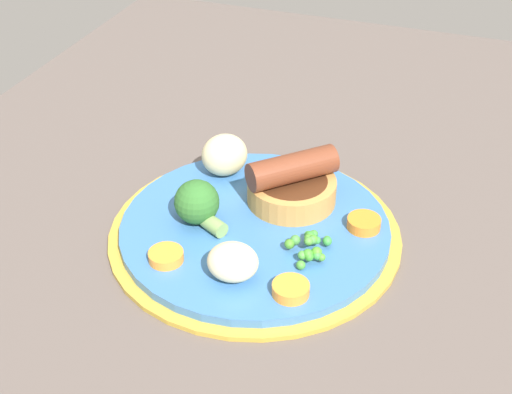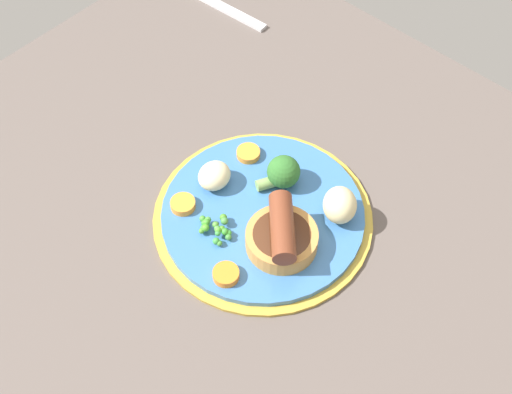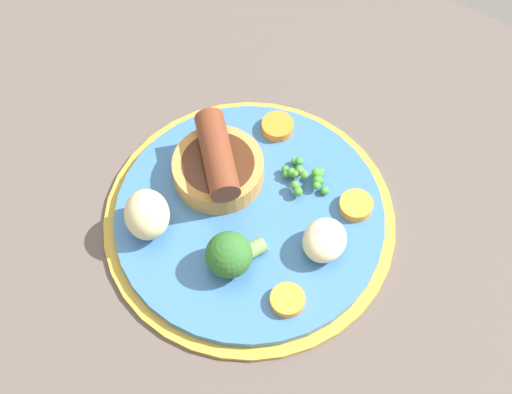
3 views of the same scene
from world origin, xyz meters
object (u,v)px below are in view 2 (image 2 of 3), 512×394
object	(u,v)px
potato_chunk_0	(340,205)
pea_pile	(215,227)
carrot_slice_3	(226,274)
fork	(221,6)
dinner_plate	(263,216)
broccoli_floret_near	(282,172)
potato_chunk_1	(214,176)
carrot_slice_5	(183,204)
sausage_pudding	(282,236)
carrot_slice_0	(248,153)

from	to	relation	value
potato_chunk_0	pea_pile	bearing A→B (deg)	51.14
carrot_slice_3	fork	distance (cm)	52.44
dinner_plate	carrot_slice_3	xyz separation A→B (cm)	(-3.08, 10.16, 1.37)
broccoli_floret_near	fork	size ratio (longest dim) A/B	0.33
potato_chunk_0	potato_chunk_1	distance (cm)	16.98
broccoli_floret_near	carrot_slice_5	world-z (taller)	broccoli_floret_near
sausage_pudding	potato_chunk_1	world-z (taller)	sausage_pudding
carrot_slice_5	carrot_slice_3	bearing A→B (deg)	161.38
pea_pile	fork	world-z (taller)	pea_pile
potato_chunk_0	fork	bearing A→B (deg)	-27.00
potato_chunk_0	carrot_slice_3	world-z (taller)	potato_chunk_0
pea_pile	carrot_slice_5	world-z (taller)	pea_pile
carrot_slice_3	carrot_slice_5	distance (cm)	12.04
carrot_slice_0	fork	size ratio (longest dim) A/B	0.18
dinner_plate	potato_chunk_0	xyz separation A→B (cm)	(-7.56, -6.20, 3.14)
pea_pile	carrot_slice_5	size ratio (longest dim) A/B	1.63
potato_chunk_1	carrot_slice_3	bearing A→B (deg)	139.56
potato_chunk_0	carrot_slice_3	distance (cm)	17.05
pea_pile	broccoli_floret_near	size ratio (longest dim) A/B	0.90
potato_chunk_0	broccoli_floret_near	bearing A→B (deg)	5.14
dinner_plate	carrot_slice_3	size ratio (longest dim) A/B	8.81
potato_chunk_0	fork	size ratio (longest dim) A/B	0.28
potato_chunk_1	carrot_slice_3	distance (cm)	14.49
carrot_slice_0	carrot_slice_5	distance (cm)	12.13
fork	sausage_pudding	bearing A→B (deg)	138.94
potato_chunk_1	fork	world-z (taller)	potato_chunk_1
fork	carrot_slice_0	bearing A→B (deg)	136.41
broccoli_floret_near	carrot_slice_5	distance (cm)	13.71
carrot_slice_5	fork	size ratio (longest dim) A/B	0.18
pea_pile	carrot_slice_3	bearing A→B (deg)	145.25
sausage_pudding	potato_chunk_0	xyz separation A→B (cm)	(-2.50, -8.34, 0.27)
pea_pile	potato_chunk_1	xyz separation A→B (cm)	(5.41, -5.49, 0.78)
carrot_slice_0	dinner_plate	bearing A→B (deg)	143.67
sausage_pudding	fork	distance (cm)	48.70
carrot_slice_5	dinner_plate	bearing A→B (deg)	-142.84
pea_pile	carrot_slice_5	distance (cm)	5.84
dinner_plate	potato_chunk_0	world-z (taller)	potato_chunk_0
carrot_slice_5	fork	xyz separation A→B (cm)	(25.35, -33.52, -1.62)
potato_chunk_0	fork	world-z (taller)	potato_chunk_0
sausage_pudding	potato_chunk_1	bearing A→B (deg)	-140.16
broccoli_floret_near	potato_chunk_1	world-z (taller)	broccoli_floret_near
sausage_pudding	carrot_slice_5	distance (cm)	14.10
pea_pile	broccoli_floret_near	xyz separation A→B (cm)	(-1.11, -11.68, 1.22)
carrot_slice_3	potato_chunk_1	bearing A→B (deg)	-40.44
potato_chunk_1	potato_chunk_0	bearing A→B (deg)	-155.68
broccoli_floret_near	sausage_pudding	bearing A→B (deg)	-111.93
carrot_slice_0	carrot_slice_5	bearing A→B (deg)	87.92
dinner_plate	broccoli_floret_near	size ratio (longest dim) A/B	4.87
dinner_plate	carrot_slice_3	world-z (taller)	carrot_slice_3
potato_chunk_0	dinner_plate	bearing A→B (deg)	39.34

